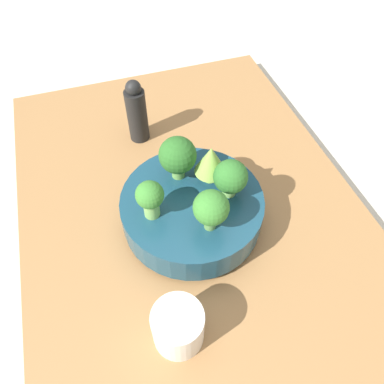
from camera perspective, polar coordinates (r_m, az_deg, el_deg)
ground_plane at (r=0.78m, az=0.23°, el=-4.96°), size 6.00×6.00×0.00m
table at (r=0.76m, az=0.23°, el=-4.01°), size 0.97×0.67×0.05m
bowl at (r=0.69m, az=0.00°, el=-2.67°), size 0.26×0.26×0.07m
broccoli_floret_front at (r=0.62m, az=-6.41°, el=-0.83°), size 0.05×0.05×0.08m
broccoli_floret_left at (r=0.67m, az=-2.21°, el=5.51°), size 0.07×0.07×0.09m
romanesco_piece_far at (r=0.66m, az=2.88°, el=4.79°), size 0.06×0.06×0.08m
broccoli_floret_back at (r=0.65m, az=5.89°, el=2.23°), size 0.06×0.06×0.08m
broccoli_floret_right at (r=0.59m, az=2.73°, el=-2.57°), size 0.06×0.06×0.08m
cup at (r=0.60m, az=-2.14°, el=-19.85°), size 0.08×0.08×0.08m
pepper_mill at (r=0.85m, az=-8.43°, el=11.92°), size 0.04×0.04×0.15m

